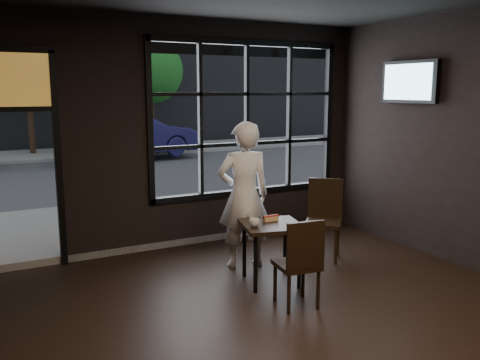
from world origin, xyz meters
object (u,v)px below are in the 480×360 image
cafe_table (271,253)px  man (244,195)px  chair_near (297,262)px  navy_car (131,135)px

cafe_table → man: man is taller
chair_near → navy_car: 11.75m
man → cafe_table: bearing=103.2°
cafe_table → chair_near: bearing=-84.1°
cafe_table → navy_car: 11.07m
cafe_table → man: bearing=106.1°
chair_near → navy_car: size_ratio=0.22×
navy_car → man: bearing=163.1°
cafe_table → navy_car: navy_car is taller
chair_near → man: 1.39m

